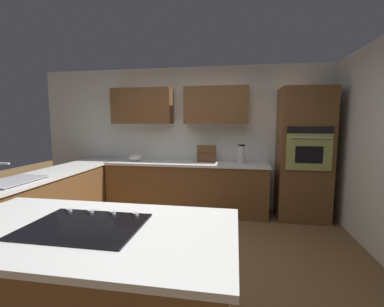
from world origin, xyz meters
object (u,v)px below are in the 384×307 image
at_px(blender, 241,155).
at_px(mixing_bowl, 135,158).
at_px(spice_rack, 207,154).
at_px(cooktop, 85,226).
at_px(sink_unit, 12,181).
at_px(wall_oven, 303,155).

xyz_separation_m(blender, mixing_bowl, (1.90, 0.00, -0.08)).
relative_size(mixing_bowl, spice_rack, 0.68).
distance_m(cooktop, spice_rack, 3.06).
relative_size(sink_unit, blender, 2.14).
xyz_separation_m(wall_oven, spice_rack, (1.60, -0.08, -0.03)).
bearing_deg(sink_unit, cooktop, 146.10).
distance_m(cooktop, mixing_bowl, 3.04).
bearing_deg(wall_oven, sink_unit, 26.84).
bearing_deg(mixing_bowl, sink_unit, 67.31).
distance_m(wall_oven, blender, 1.00).
bearing_deg(cooktop, wall_oven, -125.43).
height_order(blender, mixing_bowl, blender).
xyz_separation_m(sink_unit, cooktop, (-1.59, 1.07, -0.01)).
distance_m(sink_unit, spice_rack, 2.85).
bearing_deg(cooktop, sink_unit, -33.90).
distance_m(cooktop, blender, 3.13).
relative_size(wall_oven, cooktop, 2.83).
xyz_separation_m(cooktop, blender, (-1.09, -2.93, 0.13)).
distance_m(wall_oven, mixing_bowl, 2.90).
bearing_deg(blender, sink_unit, 34.80).
distance_m(sink_unit, cooktop, 1.92).
bearing_deg(spice_rack, sink_unit, 43.10).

